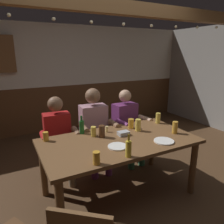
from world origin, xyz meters
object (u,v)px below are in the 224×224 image
(dining_table, at_px, (119,147))
(pint_glass_0, at_px, (96,158))
(person_1, at_px, (95,126))
(table_candle, at_px, (107,129))
(plate_0, at_px, (164,141))
(pint_glass_2, at_px, (175,127))
(pint_glass_3, at_px, (138,125))
(bottle_0, at_px, (82,127))
(pint_glass_4, at_px, (131,124))
(condiment_caddy, at_px, (123,133))
(pint_glass_1, at_px, (158,118))
(bottle_1, at_px, (128,148))
(pint_glass_5, at_px, (93,132))
(pint_glass_7, at_px, (46,137))
(plate_1, at_px, (118,146))
(person_2, at_px, (127,123))
(pint_glass_6, at_px, (102,131))
(person_0, at_px, (58,136))

(dining_table, distance_m, pint_glass_0, 0.65)
(person_1, xyz_separation_m, table_candle, (-0.01, -0.43, 0.09))
(plate_0, bearing_deg, pint_glass_2, 25.77)
(pint_glass_0, height_order, pint_glass_3, pint_glass_3)
(bottle_0, height_order, pint_glass_4, bottle_0)
(condiment_caddy, height_order, pint_glass_1, pint_glass_1)
(person_1, distance_m, bottle_1, 1.16)
(pint_glass_4, bearing_deg, plate_0, -81.17)
(pint_glass_5, relative_size, pint_glass_7, 1.14)
(table_candle, relative_size, bottle_0, 0.34)
(pint_glass_3, height_order, pint_glass_5, pint_glass_3)
(plate_1, distance_m, pint_glass_0, 0.43)
(person_2, distance_m, bottle_0, 0.96)
(person_1, distance_m, person_2, 0.56)
(pint_glass_0, relative_size, pint_glass_3, 0.79)
(plate_0, distance_m, pint_glass_2, 0.34)
(pint_glass_0, distance_m, pint_glass_4, 1.07)
(person_2, distance_m, bottle_1, 1.34)
(pint_glass_5, bearing_deg, plate_0, -39.06)
(bottle_0, relative_size, pint_glass_4, 1.81)
(pint_glass_1, bearing_deg, bottle_0, 173.67)
(person_2, xyz_separation_m, plate_0, (-0.13, -1.01, 0.10))
(pint_glass_0, xyz_separation_m, pint_glass_6, (0.33, 0.58, 0.01))
(bottle_0, distance_m, bottle_1, 0.84)
(dining_table, xyz_separation_m, pint_glass_1, (0.81, 0.27, 0.17))
(table_candle, bearing_deg, plate_1, -102.19)
(condiment_caddy, height_order, pint_glass_6, pint_glass_6)
(dining_table, height_order, person_1, person_1)
(person_0, distance_m, plate_1, 0.99)
(person_1, relative_size, bottle_1, 5.21)
(pint_glass_0, height_order, pint_glass_5, same)
(dining_table, xyz_separation_m, person_0, (-0.56, 0.71, -0.00))
(pint_glass_0, bearing_deg, person_1, 67.45)
(pint_glass_4, height_order, pint_glass_5, pint_glass_4)
(person_2, bearing_deg, bottle_1, 54.28)
(dining_table, height_order, plate_0, plate_0)
(bottle_0, bearing_deg, pint_glass_4, -10.20)
(person_2, xyz_separation_m, pint_glass_3, (-0.19, -0.57, 0.17))
(pint_glass_1, xyz_separation_m, pint_glass_6, (-0.96, -0.11, -0.00))
(plate_1, bearing_deg, bottle_1, -93.19)
(bottle_1, relative_size, pint_glass_2, 1.53)
(pint_glass_3, height_order, pint_glass_4, pint_glass_3)
(plate_0, height_order, pint_glass_2, pint_glass_2)
(person_2, relative_size, pint_glass_1, 7.70)
(plate_1, xyz_separation_m, pint_glass_2, (0.86, 0.02, 0.07))
(pint_glass_0, bearing_deg, pint_glass_1, 27.92)
(condiment_caddy, distance_m, pint_glass_6, 0.28)
(plate_1, xyz_separation_m, pint_glass_1, (0.93, 0.45, 0.07))
(plate_1, height_order, pint_glass_1, pint_glass_1)
(person_2, distance_m, table_candle, 0.72)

